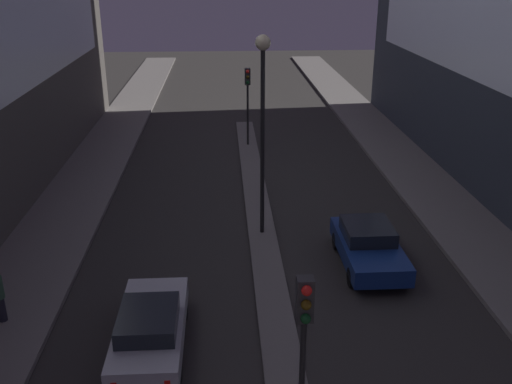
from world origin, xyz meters
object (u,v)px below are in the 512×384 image
(traffic_light_near, at_px, (304,332))
(car_right_lane, at_px, (368,246))
(street_lamp, at_px, (263,99))
(car_left_lane, at_px, (150,328))
(traffic_light_mid, at_px, (248,89))

(traffic_light_near, height_order, car_right_lane, traffic_light_near)
(street_lamp, xyz_separation_m, car_left_lane, (-3.51, -6.95, -4.65))
(car_left_lane, xyz_separation_m, car_right_lane, (7.02, 4.34, 0.02))
(traffic_light_near, distance_m, traffic_light_mid, 22.63)
(traffic_light_near, xyz_separation_m, car_right_lane, (3.51, 8.42, -2.59))
(traffic_light_near, relative_size, traffic_light_mid, 1.00)
(traffic_light_near, distance_m, car_right_lane, 9.48)
(traffic_light_mid, bearing_deg, street_lamp, -90.00)
(traffic_light_mid, distance_m, street_lamp, 11.78)
(street_lamp, height_order, car_left_lane, street_lamp)
(street_lamp, bearing_deg, traffic_light_mid, 90.00)
(street_lamp, bearing_deg, car_left_lane, -116.81)
(traffic_light_mid, relative_size, car_left_lane, 0.99)
(traffic_light_near, relative_size, street_lamp, 0.58)
(car_right_lane, bearing_deg, street_lamp, 143.46)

